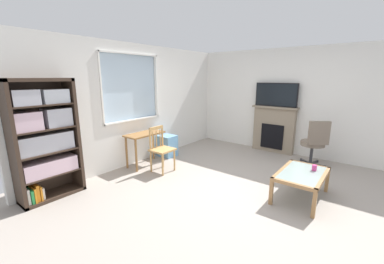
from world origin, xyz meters
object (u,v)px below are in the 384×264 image
at_px(plastic_drawer_unit, 167,146).
at_px(fireplace, 274,129).
at_px(coffee_table, 302,176).
at_px(wooden_chair, 161,149).
at_px(tv, 276,95).
at_px(office_chair, 315,141).
at_px(sippy_cup, 314,168).
at_px(desk_under_window, 145,139).
at_px(bookshelf, 44,138).

bearing_deg(plastic_drawer_unit, fireplace, -44.25).
bearing_deg(coffee_table, wooden_chair, 102.34).
relative_size(tv, office_chair, 1.01).
relative_size(plastic_drawer_unit, sippy_cup, 5.59).
height_order(wooden_chair, sippy_cup, wooden_chair).
relative_size(plastic_drawer_unit, coffee_table, 0.50).
distance_m(plastic_drawer_unit, tv, 2.91).
bearing_deg(fireplace, desk_under_window, 145.44).
relative_size(desk_under_window, plastic_drawer_unit, 1.67).
distance_m(desk_under_window, sippy_cup, 3.23).
xyz_separation_m(desk_under_window, tv, (2.62, -1.82, 0.87)).
xyz_separation_m(wooden_chair, coffee_table, (0.55, -2.51, -0.10)).
distance_m(bookshelf, sippy_cup, 4.18).
distance_m(plastic_drawer_unit, sippy_cup, 3.21).
distance_m(desk_under_window, wooden_chair, 0.53).
relative_size(bookshelf, office_chair, 1.84).
relative_size(fireplace, office_chair, 1.15).
bearing_deg(office_chair, wooden_chair, 132.35).
bearing_deg(office_chair, plastic_drawer_unit, 115.52).
bearing_deg(office_chair, sippy_cup, -168.58).
bearing_deg(desk_under_window, coffee_table, -80.27).
relative_size(bookshelf, sippy_cup, 20.49).
bearing_deg(bookshelf, fireplace, -23.11).
height_order(bookshelf, tv, bookshelf).
xyz_separation_m(bookshelf, plastic_drawer_unit, (2.59, -0.06, -0.71)).
relative_size(fireplace, coffee_table, 1.13).
relative_size(coffee_table, sippy_cup, 11.28).
distance_m(tv, coffee_table, 2.65).
height_order(desk_under_window, wooden_chair, wooden_chair).
bearing_deg(bookshelf, coffee_table, -52.65).
bearing_deg(tv, desk_under_window, 145.26).
bearing_deg(coffee_table, plastic_drawer_unit, 86.21).
height_order(desk_under_window, sippy_cup, desk_under_window).
distance_m(fireplace, tv, 0.86).
bearing_deg(bookshelf, plastic_drawer_unit, -1.25).
bearing_deg(wooden_chair, sippy_cup, -74.32).
relative_size(plastic_drawer_unit, office_chair, 0.50).
bearing_deg(fireplace, bookshelf, 156.89).
relative_size(bookshelf, fireplace, 1.60).
distance_m(tv, sippy_cup, 2.52).
bearing_deg(sippy_cup, fireplace, 34.66).
xyz_separation_m(bookshelf, wooden_chair, (1.84, -0.62, -0.50)).
xyz_separation_m(desk_under_window, office_chair, (2.11, -2.87, -0.01)).
relative_size(desk_under_window, coffee_table, 0.83).
xyz_separation_m(tv, sippy_cup, (-1.91, -1.33, -0.96)).
bearing_deg(wooden_chair, tv, -26.17).
bearing_deg(desk_under_window, fireplace, -34.56).
bearing_deg(office_chair, fireplace, 63.47).
xyz_separation_m(plastic_drawer_unit, sippy_cup, (-0.01, -3.20, 0.22)).
relative_size(desk_under_window, office_chair, 0.84).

